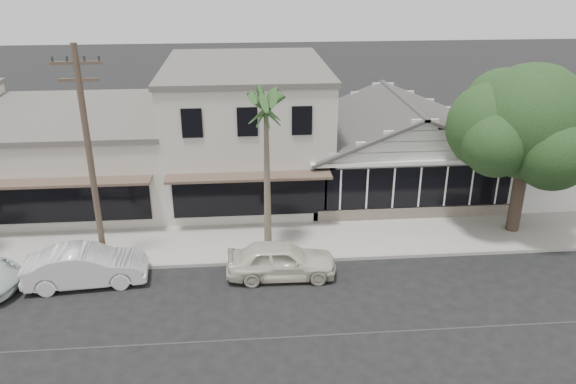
{
  "coord_description": "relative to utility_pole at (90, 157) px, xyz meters",
  "views": [
    {
      "loc": [
        -3.24,
        -15.35,
        11.77
      ],
      "look_at": [
        -1.42,
        6.0,
        2.75
      ],
      "focal_mm": 35.0,
      "sensor_mm": 36.0,
      "label": 1
    }
  ],
  "objects": [
    {
      "name": "ground",
      "position": [
        9.0,
        -5.2,
        -4.79
      ],
      "size": [
        140.0,
        140.0,
        0.0
      ],
      "primitive_type": "plane",
      "color": "black",
      "rests_on": "ground"
    },
    {
      "name": "sidewalk_north",
      "position": [
        1.0,
        1.55,
        -4.71
      ],
      "size": [
        90.0,
        3.5,
        0.15
      ],
      "primitive_type": "cube",
      "color": "#9E9991",
      "rests_on": "ground"
    },
    {
      "name": "corner_shop",
      "position": [
        14.0,
        7.27,
        -2.17
      ],
      "size": [
        10.4,
        8.6,
        5.1
      ],
      "color": "silver",
      "rests_on": "ground"
    },
    {
      "name": "side_cottage",
      "position": [
        22.2,
        6.3,
        -3.29
      ],
      "size": [
        6.0,
        6.0,
        3.0
      ],
      "primitive_type": "cube",
      "color": "silver",
      "rests_on": "ground"
    },
    {
      "name": "row_building_near",
      "position": [
        6.0,
        8.3,
        -1.54
      ],
      "size": [
        8.0,
        10.0,
        6.5
      ],
      "primitive_type": "cube",
      "color": "beige",
      "rests_on": "ground"
    },
    {
      "name": "row_building_midnear",
      "position": [
        -3.0,
        8.3,
        -2.69
      ],
      "size": [
        10.0,
        10.0,
        4.2
      ],
      "primitive_type": "cube",
      "color": "beige",
      "rests_on": "ground"
    },
    {
      "name": "utility_pole",
      "position": [
        0.0,
        0.0,
        0.0
      ],
      "size": [
        1.8,
        0.24,
        9.0
      ],
      "color": "brown",
      "rests_on": "ground"
    },
    {
      "name": "car_0",
      "position": [
        7.13,
        -1.29,
        -4.05
      ],
      "size": [
        4.36,
        1.85,
        1.47
      ],
      "primitive_type": "imported",
      "rotation": [
        0.0,
        0.0,
        1.55
      ],
      "color": "silver",
      "rests_on": "ground"
    },
    {
      "name": "car_1",
      "position": [
        -0.41,
        -1.17,
        -4.03
      ],
      "size": [
        4.71,
        2.0,
        1.51
      ],
      "primitive_type": "imported",
      "rotation": [
        0.0,
        0.0,
        1.66
      ],
      "color": "silver",
      "rests_on": "ground"
    },
    {
      "name": "shade_tree",
      "position": [
        17.96,
        1.9,
        0.31
      ],
      "size": [
        6.99,
        6.32,
        7.75
      ],
      "rotation": [
        0.0,
        0.0,
        0.21
      ],
      "color": "#4F3B30",
      "rests_on": "ground"
    },
    {
      "name": "palm_east",
      "position": [
        6.71,
        0.71,
        1.57
      ],
      "size": [
        2.77,
        2.77,
        7.41
      ],
      "color": "#726651",
      "rests_on": "ground"
    }
  ]
}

